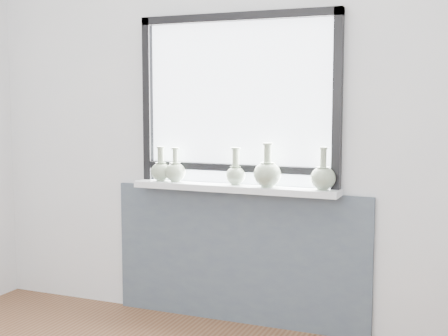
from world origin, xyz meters
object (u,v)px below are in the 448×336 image
at_px(vase_a, 161,170).
at_px(vase_c, 235,173).
at_px(vase_b, 175,171).
at_px(windowsill, 234,188).
at_px(vase_e, 323,176).
at_px(vase_d, 267,173).

bearing_deg(vase_a, vase_c, 1.36).
height_order(vase_a, vase_b, vase_a).
xyz_separation_m(windowsill, vase_b, (-0.40, -0.00, 0.09)).
xyz_separation_m(vase_b, vase_c, (0.41, 0.01, 0.00)).
height_order(vase_a, vase_e, vase_e).
height_order(vase_a, vase_d, vase_d).
bearing_deg(vase_e, vase_a, 179.91).
relative_size(vase_a, vase_c, 0.97).
xyz_separation_m(vase_a, vase_e, (1.07, -0.00, 0.01)).
height_order(windowsill, vase_b, vase_b).
bearing_deg(windowsill, vase_c, 51.47).
bearing_deg(vase_d, vase_c, 172.37).
bearing_deg(vase_c, windowsill, -128.53).
bearing_deg(vase_e, vase_b, 179.78).
bearing_deg(windowsill, vase_a, -179.60).
relative_size(vase_a, vase_b, 1.02).
height_order(vase_a, vase_c, vase_c).
distance_m(vase_a, vase_e, 1.07).
distance_m(windowsill, vase_a, 0.52).
relative_size(windowsill, vase_b, 6.02).
xyz_separation_m(vase_c, vase_d, (0.22, -0.03, 0.01)).
height_order(windowsill, vase_a, vase_a).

